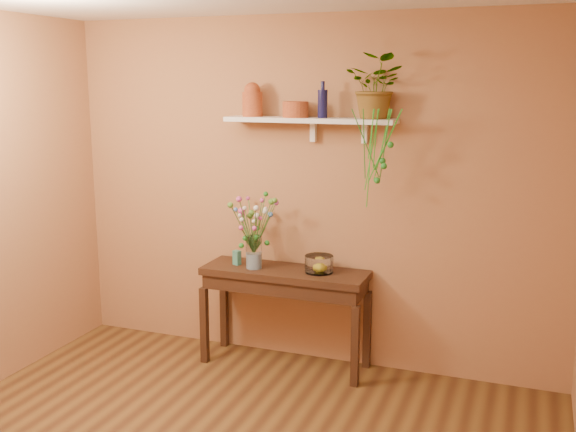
{
  "coord_description": "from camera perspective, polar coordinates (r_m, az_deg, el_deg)",
  "views": [
    {
      "loc": [
        1.65,
        -2.86,
        2.21
      ],
      "look_at": [
        0.0,
        1.55,
        1.25
      ],
      "focal_mm": 41.67,
      "sensor_mm": 36.0,
      "label": 1
    }
  ],
  "objects": [
    {
      "name": "glass_vase",
      "position": [
        5.17,
        -2.93,
        -3.31
      ],
      "size": [
        0.12,
        0.12,
        0.25
      ],
      "color": "white",
      "rests_on": "sideboard"
    },
    {
      "name": "blue_bottle",
      "position": [
        4.95,
        2.97,
        9.6
      ],
      "size": [
        0.08,
        0.08,
        0.27
      ],
      "color": "#111138",
      "rests_on": "wall_shelf"
    },
    {
      "name": "terracotta_jug",
      "position": [
        5.16,
        -3.06,
        9.84
      ],
      "size": [
        0.19,
        0.19,
        0.26
      ],
      "color": "#AA5123",
      "rests_on": "wall_shelf"
    },
    {
      "name": "wall_shelf",
      "position": [
        5.01,
        1.97,
        8.13
      ],
      "size": [
        1.3,
        0.24,
        0.19
      ],
      "color": "white",
      "rests_on": "room"
    },
    {
      "name": "plant_fronds",
      "position": [
        4.73,
        7.85,
        5.22
      ],
      "size": [
        0.34,
        0.26,
        0.71
      ],
      "color": "#227422",
      "rests_on": "wall_shelf"
    },
    {
      "name": "room",
      "position": [
        3.41,
        -9.16,
        -3.2
      ],
      "size": [
        4.04,
        4.04,
        2.7
      ],
      "color": "brown",
      "rests_on": "ground"
    },
    {
      "name": "glass_bowl",
      "position": [
        5.07,
        2.66,
        -4.16
      ],
      "size": [
        0.22,
        0.22,
        0.13
      ],
      "color": "white",
      "rests_on": "sideboard"
    },
    {
      "name": "bouquet",
      "position": [
        5.11,
        -2.96,
        -0.16
      ],
      "size": [
        0.37,
        0.46,
        0.47
      ],
      "color": "#386B28",
      "rests_on": "glass_vase"
    },
    {
      "name": "spider_plant",
      "position": [
        4.88,
        7.62,
        10.92
      ],
      "size": [
        0.47,
        0.42,
        0.46
      ],
      "primitive_type": "imported",
      "rotation": [
        0.0,
        0.0,
        -0.17
      ],
      "color": "#227422",
      "rests_on": "wall_shelf"
    },
    {
      "name": "lemon",
      "position": [
        5.08,
        2.71,
        -4.35
      ],
      "size": [
        0.07,
        0.07,
        0.07
      ],
      "primitive_type": "sphere",
      "color": "yellow",
      "rests_on": "glass_bowl"
    },
    {
      "name": "carton",
      "position": [
        5.29,
        -4.38,
        -3.57
      ],
      "size": [
        0.07,
        0.06,
        0.11
      ],
      "primitive_type": "cube",
      "rotation": [
        0.0,
        0.0,
        -0.38
      ],
      "color": "#2E657D",
      "rests_on": "sideboard"
    },
    {
      "name": "sideboard",
      "position": [
        5.19,
        -0.26,
        -5.77
      ],
      "size": [
        1.29,
        0.41,
        0.78
      ],
      "color": "#372115",
      "rests_on": "ground"
    },
    {
      "name": "terracotta_pot",
      "position": [
        5.02,
        0.64,
        9.08
      ],
      "size": [
        0.25,
        0.25,
        0.12
      ],
      "primitive_type": "cylinder",
      "rotation": [
        0.0,
        0.0,
        -0.37
      ],
      "color": "#AA5123",
      "rests_on": "wall_shelf"
    }
  ]
}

